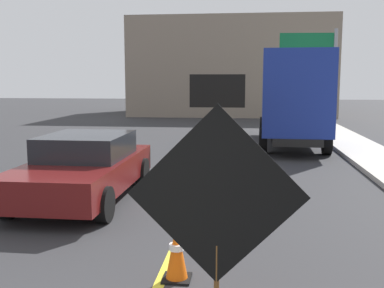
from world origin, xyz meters
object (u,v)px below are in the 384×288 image
roadwork_sign (217,200)px  traffic_cone_mid_lane (205,196)px  pickup_car (84,167)px  highway_guide_sign (319,62)px  traffic_cone_far_lane (224,167)px  arrow_board_trailer (217,151)px  box_truck (292,97)px  traffic_cone_near_sign (177,251)px

roadwork_sign → traffic_cone_mid_lane: bearing=96.4°
pickup_car → highway_guide_sign: 15.77m
traffic_cone_mid_lane → roadwork_sign: bearing=-83.6°
pickup_car → roadwork_sign: bearing=-59.2°
highway_guide_sign → traffic_cone_far_lane: (-4.06, -11.59, -3.09)m
arrow_board_trailer → traffic_cone_mid_lane: 4.82m
roadwork_sign → traffic_cone_far_lane: (-0.28, 7.59, -1.14)m
box_truck → pickup_car: size_ratio=1.65×
traffic_cone_mid_lane → highway_guide_sign: bearing=73.8°
pickup_car → traffic_cone_mid_lane: 2.80m
highway_guide_sign → arrow_board_trailer: bearing=-113.6°
pickup_car → traffic_cone_far_lane: bearing=39.0°
box_truck → pickup_car: box_truck is taller
highway_guide_sign → traffic_cone_near_sign: size_ratio=6.51×
traffic_cone_near_sign → pickup_car: bearing=124.2°
pickup_car → traffic_cone_mid_lane: pickup_car is taller
box_truck → traffic_cone_far_lane: size_ratio=11.08×
box_truck → highway_guide_sign: highway_guide_sign is taller
arrow_board_trailer → traffic_cone_near_sign: size_ratio=3.52×
roadwork_sign → traffic_cone_mid_lane: roadwork_sign is taller
roadwork_sign → highway_guide_sign: (3.78, 19.18, 1.95)m
pickup_car → highway_guide_sign: size_ratio=0.91×
highway_guide_sign → traffic_cone_near_sign: (-4.38, -17.65, -3.05)m
roadwork_sign → arrow_board_trailer: size_ratio=0.86×
pickup_car → traffic_cone_near_sign: size_ratio=5.90×
roadwork_sign → box_truck: 14.03m
traffic_cone_mid_lane → traffic_cone_near_sign: bearing=-92.0°
roadwork_sign → traffic_cone_far_lane: 7.68m
traffic_cone_near_sign → traffic_cone_far_lane: 6.07m
box_truck → traffic_cone_mid_lane: 9.89m
highway_guide_sign → traffic_cone_far_lane: highway_guide_sign is taller
box_truck → traffic_cone_mid_lane: (-2.53, -9.44, -1.54)m
arrow_board_trailer → traffic_cone_near_sign: (-0.04, -7.73, -0.10)m
traffic_cone_mid_lane → pickup_car: bearing=162.5°
pickup_car → traffic_cone_near_sign: (2.55, -3.75, -0.32)m
roadwork_sign → box_truck: (2.03, 13.87, 0.41)m
pickup_car → traffic_cone_near_sign: pickup_car is taller
box_truck → pickup_car: bearing=-121.1°
arrow_board_trailer → highway_guide_sign: bearing=66.4°
roadwork_sign → highway_guide_sign: highway_guide_sign is taller
arrow_board_trailer → highway_guide_sign: highway_guide_sign is taller
arrow_board_trailer → traffic_cone_mid_lane: bearing=-89.2°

